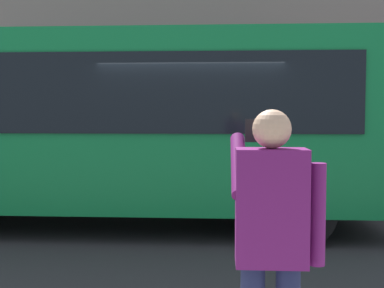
# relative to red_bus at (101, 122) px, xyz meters

# --- Properties ---
(ground_plane) EXTENTS (60.00, 60.00, 0.00)m
(ground_plane) POSITION_rel_red_bus_xyz_m (-1.53, 0.17, -1.68)
(ground_plane) COLOR #2B2B2D
(red_bus) EXTENTS (9.05, 2.54, 3.08)m
(red_bus) POSITION_rel_red_bus_xyz_m (0.00, 0.00, 0.00)
(red_bus) COLOR #0F7238
(red_bus) RESTS_ON ground_plane
(pedestrian_photographer) EXTENTS (0.53, 0.52, 1.70)m
(pedestrian_photographer) POSITION_rel_red_bus_xyz_m (-2.24, 5.08, -0.54)
(pedestrian_photographer) COLOR #1E2347
(pedestrian_photographer) RESTS_ON sidewalk_curb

